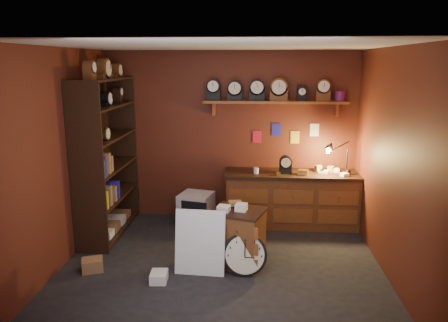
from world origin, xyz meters
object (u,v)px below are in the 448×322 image
Objects in this scene: workbench at (292,196)px; low_cabinet at (238,235)px; shelving_unit at (104,151)px; big_round_clock at (245,254)px.

low_cabinet is (-0.79, -1.45, -0.08)m from workbench.
big_round_clock is at bearing -30.49° from shelving_unit.
shelving_unit is 2.62m from big_round_clock.
shelving_unit reaches higher than big_round_clock.
workbench is 1.65m from low_cabinet.
workbench reaches higher than big_round_clock.
workbench reaches higher than low_cabinet.
low_cabinet is (1.99, -0.96, -0.86)m from shelving_unit.
low_cabinet is at bearing 109.78° from big_round_clock.
shelving_unit is 1.24× the size of workbench.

